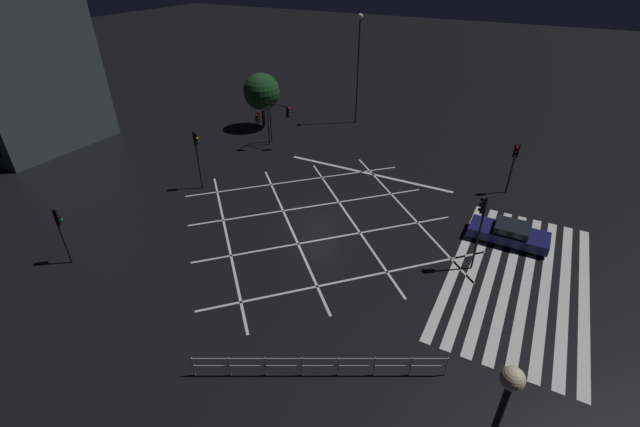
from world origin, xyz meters
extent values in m
plane|color=black|center=(0.00, 0.00, 0.00)|extent=(200.00, 200.00, 0.00)
cube|color=silver|center=(0.00, -8.86, 0.00)|extent=(13.45, 0.50, 0.01)
cube|color=silver|center=(0.00, -9.76, 0.00)|extent=(13.45, 0.50, 0.01)
cube|color=silver|center=(0.00, -10.66, 0.00)|extent=(13.45, 0.50, 0.01)
cube|color=silver|center=(0.00, -11.56, 0.00)|extent=(13.45, 0.50, 0.01)
cube|color=silver|center=(0.00, -12.46, 0.00)|extent=(13.45, 0.50, 0.01)
cube|color=silver|center=(0.00, -13.36, 0.00)|extent=(13.45, 0.50, 0.01)
cube|color=silver|center=(0.00, -14.26, 0.00)|extent=(13.45, 0.50, 0.01)
cube|color=silver|center=(0.00, -15.16, 0.00)|extent=(13.45, 0.50, 0.01)
cube|color=silver|center=(4.23, -4.23, 0.00)|extent=(11.72, 11.72, 0.01)
cube|color=silver|center=(-4.23, -4.23, 0.00)|extent=(11.72, 11.72, 0.01)
cube|color=silver|center=(1.41, -1.41, 0.00)|extent=(11.72, 11.72, 0.01)
cube|color=silver|center=(-1.41, -1.41, 0.00)|extent=(11.72, 11.72, 0.01)
cube|color=silver|center=(-1.41, 1.41, 0.00)|extent=(11.72, 11.72, 0.01)
cube|color=silver|center=(1.41, 1.41, 0.00)|extent=(11.72, 11.72, 0.01)
cube|color=silver|center=(-4.23, 4.23, 0.00)|extent=(11.72, 11.72, 0.01)
cube|color=silver|center=(4.23, 4.23, 0.00)|extent=(11.72, 11.72, 0.01)
cube|color=silver|center=(7.97, 0.00, 0.00)|extent=(0.30, 13.45, 0.01)
cylinder|color=black|center=(9.26, 10.06, 1.98)|extent=(0.11, 0.11, 3.96)
cylinder|color=black|center=(9.26, 9.01, 3.81)|extent=(0.09, 2.11, 0.09)
cube|color=black|center=(9.26, 7.95, 3.36)|extent=(0.28, 0.16, 0.90)
sphere|color=red|center=(9.26, 7.84, 3.66)|extent=(0.18, 0.18, 0.18)
sphere|color=black|center=(9.26, 7.84, 3.36)|extent=(0.18, 0.18, 0.18)
sphere|color=black|center=(9.26, 7.84, 3.06)|extent=(0.18, 0.18, 0.18)
cube|color=black|center=(9.26, 8.04, 3.36)|extent=(0.36, 0.02, 0.98)
cylinder|color=black|center=(0.00, 9.83, 2.22)|extent=(0.11, 0.11, 4.43)
cube|color=black|center=(0.00, 9.69, 3.93)|extent=(0.28, 0.16, 0.90)
sphere|color=black|center=(0.00, 9.58, 4.23)|extent=(0.18, 0.18, 0.18)
sphere|color=orange|center=(0.00, 9.58, 3.93)|extent=(0.18, 0.18, 0.18)
sphere|color=black|center=(0.00, 9.58, 3.63)|extent=(0.18, 0.18, 0.18)
cube|color=black|center=(0.00, 9.78, 3.93)|extent=(0.36, 0.02, 0.98)
cylinder|color=black|center=(-0.32, -9.62, 2.25)|extent=(0.11, 0.11, 4.51)
cube|color=black|center=(-0.32, -9.48, 4.01)|extent=(0.28, 0.16, 0.90)
sphere|color=black|center=(-0.32, -9.37, 4.31)|extent=(0.18, 0.18, 0.18)
sphere|color=black|center=(-0.32, -9.37, 4.01)|extent=(0.18, 0.18, 0.18)
sphere|color=green|center=(-0.32, -9.37, 3.71)|extent=(0.18, 0.18, 0.18)
cube|color=black|center=(-0.32, -9.57, 4.01)|extent=(0.36, 0.02, 0.98)
cylinder|color=black|center=(9.79, -10.09, 1.89)|extent=(0.11, 0.11, 3.77)
cube|color=black|center=(9.66, -10.09, 3.27)|extent=(0.16, 0.28, 0.90)
sphere|color=red|center=(9.54, -10.09, 3.57)|extent=(0.18, 0.18, 0.18)
sphere|color=black|center=(9.54, -10.09, 3.27)|extent=(0.18, 0.18, 0.18)
sphere|color=black|center=(9.54, -10.09, 2.97)|extent=(0.18, 0.18, 0.18)
cube|color=black|center=(9.75, -10.09, 3.27)|extent=(0.02, 0.36, 0.98)
cylinder|color=black|center=(-10.30, 10.35, 1.74)|extent=(0.11, 0.11, 3.49)
cube|color=black|center=(-10.17, 10.35, 2.99)|extent=(0.16, 0.28, 0.90)
sphere|color=black|center=(-10.06, 10.35, 3.29)|extent=(0.18, 0.18, 0.18)
sphere|color=black|center=(-10.06, 10.35, 2.99)|extent=(0.18, 0.18, 0.18)
sphere|color=green|center=(-10.06, 10.35, 2.69)|extent=(0.18, 0.18, 0.18)
cube|color=black|center=(-10.26, 10.35, 2.99)|extent=(0.02, 0.36, 0.98)
cylinder|color=black|center=(9.85, 10.22, 1.73)|extent=(0.11, 0.11, 3.46)
cylinder|color=black|center=(8.88, 10.22, 3.31)|extent=(1.95, 0.09, 0.09)
cube|color=black|center=(7.90, 10.22, 2.86)|extent=(0.16, 0.28, 0.90)
sphere|color=red|center=(7.79, 10.22, 3.16)|extent=(0.18, 0.18, 0.18)
sphere|color=black|center=(7.79, 10.22, 2.86)|extent=(0.18, 0.18, 0.18)
sphere|color=black|center=(7.79, 10.22, 2.56)|extent=(0.18, 0.18, 0.18)
cube|color=black|center=(7.99, 10.22, 2.86)|extent=(0.02, 0.36, 0.98)
sphere|color=#F9E0B2|center=(-14.49, -11.64, 8.30)|extent=(0.46, 0.46, 0.46)
cylinder|color=black|center=(18.28, 5.57, 4.88)|extent=(0.14, 0.14, 9.76)
sphere|color=#F9E0B2|center=(18.28, 5.57, 9.92)|extent=(0.51, 0.51, 0.51)
cylinder|color=#38281C|center=(12.64, 12.96, 1.14)|extent=(0.32, 0.32, 2.27)
sphere|color=#19421E|center=(12.64, 12.96, 3.56)|extent=(3.44, 3.44, 3.44)
cube|color=#191951|center=(3.36, -11.00, 0.47)|extent=(1.89, 4.50, 0.55)
cube|color=black|center=(3.36, -11.11, 0.96)|extent=(1.66, 1.89, 0.43)
sphere|color=white|center=(2.78, -8.80, 0.41)|extent=(0.16, 0.16, 0.16)
sphere|color=white|center=(3.95, -8.80, 0.41)|extent=(0.16, 0.16, 0.16)
cylinder|color=black|center=(2.54, -9.61, 0.33)|extent=(0.20, 0.65, 0.65)
cylinder|color=black|center=(4.19, -9.61, 0.33)|extent=(0.20, 0.65, 0.65)
cylinder|color=black|center=(2.54, -12.39, 0.33)|extent=(0.20, 0.65, 0.65)
cylinder|color=black|center=(4.19, -12.39, 0.33)|extent=(0.20, 0.65, 0.65)
cylinder|color=#B7B7BC|center=(-12.82, -0.95, 0.53)|extent=(0.05, 0.05, 1.05)
cylinder|color=#B7B7BC|center=(-12.13, -2.25, 0.53)|extent=(0.05, 0.05, 1.05)
cylinder|color=#B7B7BC|center=(-11.44, -3.55, 0.53)|extent=(0.05, 0.05, 1.05)
cylinder|color=#B7B7BC|center=(-10.75, -4.86, 0.53)|extent=(0.05, 0.05, 1.05)
cylinder|color=#B7B7BC|center=(-10.06, -6.16, 0.53)|extent=(0.05, 0.05, 1.05)
cylinder|color=#B7B7BC|center=(-9.37, -7.46, 0.53)|extent=(0.05, 0.05, 1.05)
cylinder|color=#B7B7BC|center=(-8.68, -8.76, 0.53)|extent=(0.05, 0.05, 1.05)
cylinder|color=#B7B7BC|center=(-7.99, -10.07, 0.53)|extent=(0.05, 0.05, 1.05)
cylinder|color=#B7B7BC|center=(-10.40, -5.51, 1.01)|extent=(4.86, 9.14, 0.04)
cylinder|color=#B7B7BC|center=(-10.40, -5.51, 0.58)|extent=(4.86, 9.14, 0.04)
camera|label=1|loc=(-20.59, -10.90, 14.95)|focal=24.00mm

